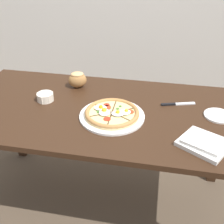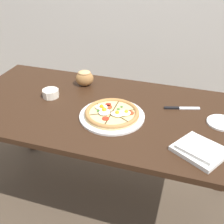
{
  "view_description": "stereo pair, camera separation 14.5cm",
  "coord_description": "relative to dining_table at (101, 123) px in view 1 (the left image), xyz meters",
  "views": [
    {
      "loc": [
        0.31,
        -1.27,
        1.54
      ],
      "look_at": [
        0.08,
        -0.07,
        0.76
      ],
      "focal_mm": 45.0,
      "sensor_mm": 36.0,
      "label": 1
    },
    {
      "loc": [
        0.45,
        -1.24,
        1.54
      ],
      "look_at": [
        0.08,
        -0.07,
        0.76
      ],
      "focal_mm": 45.0,
      "sensor_mm": 36.0,
      "label": 2
    }
  ],
  "objects": [
    {
      "name": "ground_plane",
      "position": [
        0.0,
        0.0,
        -0.64
      ],
      "size": [
        12.0,
        12.0,
        0.0
      ],
      "primitive_type": "plane",
      "color": "brown"
    },
    {
      "name": "side_saucer",
      "position": [
        0.63,
        0.04,
        0.1
      ],
      "size": [
        0.15,
        0.15,
        0.01
      ],
      "color": "white",
      "rests_on": "dining_table"
    },
    {
      "name": "bread_piece_near",
      "position": [
        -0.2,
        0.23,
        0.15
      ],
      "size": [
        0.13,
        0.12,
        0.1
      ],
      "rotation": [
        0.0,
        0.0,
        0.35
      ],
      "color": "#A3703D",
      "rests_on": "dining_table"
    },
    {
      "name": "dining_table",
      "position": [
        0.0,
        0.0,
        0.0
      ],
      "size": [
        1.59,
        0.79,
        0.73
      ],
      "color": "#331E11",
      "rests_on": "ground_plane"
    },
    {
      "name": "knife_main",
      "position": [
        0.42,
        0.13,
        0.1
      ],
      "size": [
        0.19,
        0.07,
        0.01
      ],
      "rotation": [
        0.0,
        0.0,
        0.29
      ],
      "color": "silver",
      "rests_on": "dining_table"
    },
    {
      "name": "pizza",
      "position": [
        0.08,
        -0.07,
        0.11
      ],
      "size": [
        0.34,
        0.34,
        0.05
      ],
      "color": "white",
      "rests_on": "dining_table"
    },
    {
      "name": "napkin_folded",
      "position": [
        0.53,
        -0.22,
        0.11
      ],
      "size": [
        0.26,
        0.25,
        0.04
      ],
      "rotation": [
        0.0,
        0.0,
        -0.55
      ],
      "color": "silver",
      "rests_on": "dining_table"
    },
    {
      "name": "ramekin_bowl",
      "position": [
        -0.33,
        0.03,
        0.12
      ],
      "size": [
        0.1,
        0.1,
        0.05
      ],
      "color": "silver",
      "rests_on": "dining_table"
    }
  ]
}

